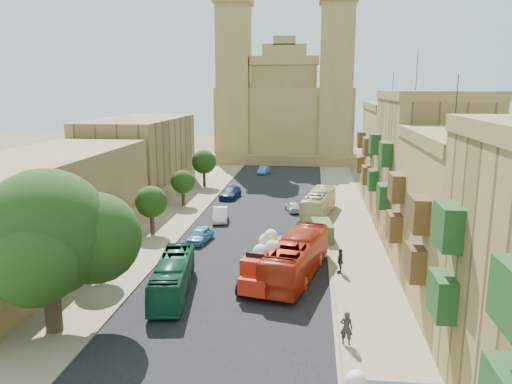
% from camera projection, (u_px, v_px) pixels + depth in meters
% --- Properties ---
extents(ground, '(260.00, 260.00, 0.00)m').
position_uv_depth(ground, '(197.00, 379.00, 24.54)').
color(ground, brown).
extents(road_surface, '(14.00, 140.00, 0.01)m').
position_uv_depth(road_surface, '(260.00, 221.00, 53.72)').
color(road_surface, black).
rests_on(road_surface, ground).
extents(sidewalk_east, '(5.00, 140.00, 0.01)m').
position_uv_depth(sidewalk_east, '(349.00, 223.00, 52.68)').
color(sidewalk_east, '#7E7052').
rests_on(sidewalk_east, ground).
extents(sidewalk_west, '(5.00, 140.00, 0.01)m').
position_uv_depth(sidewalk_west, '(174.00, 218.00, 54.75)').
color(sidewalk_west, '#7E7052').
rests_on(sidewalk_west, ground).
extents(kerb_east, '(0.25, 140.00, 0.12)m').
position_uv_depth(kerb_east, '(326.00, 222.00, 52.94)').
color(kerb_east, '#7E7052').
rests_on(kerb_east, ground).
extents(kerb_west, '(0.25, 140.00, 0.12)m').
position_uv_depth(kerb_west, '(197.00, 218.00, 54.47)').
color(kerb_west, '#7E7052').
rests_on(kerb_west, ground).
extents(townhouse_b, '(9.00, 14.00, 14.90)m').
position_uv_depth(townhouse_b, '(474.00, 220.00, 32.33)').
color(townhouse_b, olive).
rests_on(townhouse_b, ground).
extents(townhouse_c, '(9.00, 14.00, 17.40)m').
position_uv_depth(townhouse_c, '(428.00, 167.00, 45.69)').
color(townhouse_c, olive).
rests_on(townhouse_c, ground).
extents(townhouse_d, '(9.00, 14.00, 15.90)m').
position_uv_depth(townhouse_d, '(401.00, 155.00, 59.46)').
color(townhouse_d, olive).
rests_on(townhouse_d, ground).
extents(west_wall, '(1.00, 40.00, 1.80)m').
position_uv_depth(west_wall, '(112.00, 236.00, 45.17)').
color(west_wall, olive).
rests_on(west_wall, ground).
extents(west_building_low, '(10.00, 28.00, 8.40)m').
position_uv_depth(west_building_low, '(39.00, 204.00, 43.15)').
color(west_building_low, brown).
rests_on(west_building_low, ground).
extents(west_building_mid, '(10.00, 22.00, 10.00)m').
position_uv_depth(west_building_mid, '(140.00, 155.00, 68.27)').
color(west_building_mid, olive).
rests_on(west_building_mid, ground).
extents(church, '(28.00, 22.50, 36.30)m').
position_uv_depth(church, '(286.00, 111.00, 99.04)').
color(church, olive).
rests_on(church, ground).
extents(ficus_tree, '(9.68, 8.91, 9.68)m').
position_uv_depth(ficus_tree, '(48.00, 238.00, 28.29)').
color(ficus_tree, '#332219').
rests_on(ficus_tree, ground).
extents(street_tree_a, '(3.30, 3.30, 5.08)m').
position_uv_depth(street_tree_a, '(100.00, 236.00, 36.61)').
color(street_tree_a, '#332219').
rests_on(street_tree_a, ground).
extents(street_tree_b, '(3.10, 3.10, 4.77)m').
position_uv_depth(street_tree_b, '(151.00, 202.00, 48.32)').
color(street_tree_b, '#332219').
rests_on(street_tree_b, ground).
extents(street_tree_c, '(2.84, 2.84, 4.36)m').
position_uv_depth(street_tree_c, '(183.00, 182.00, 60.05)').
color(street_tree_c, '#332219').
rests_on(street_tree_c, ground).
extents(street_tree_d, '(3.48, 3.48, 5.35)m').
position_uv_depth(street_tree_d, '(204.00, 162.00, 71.58)').
color(street_tree_d, '#332219').
rests_on(street_tree_d, ground).
extents(red_truck, '(3.86, 7.03, 3.91)m').
position_uv_depth(red_truck, '(267.00, 262.00, 35.92)').
color(red_truck, red).
rests_on(red_truck, ground).
extents(olive_pickup, '(2.17, 4.15, 1.65)m').
position_uv_depth(olive_pickup, '(322.00, 231.00, 47.11)').
color(olive_pickup, '#3C5620').
rests_on(olive_pickup, ground).
extents(bus_green_north, '(3.29, 9.23, 2.51)m').
position_uv_depth(bus_green_north, '(173.00, 277.00, 34.43)').
color(bus_green_north, '#115231').
rests_on(bus_green_north, ground).
extents(bus_red_east, '(5.03, 11.54, 3.13)m').
position_uv_depth(bus_red_east, '(296.00, 257.00, 37.46)').
color(bus_red_east, red).
rests_on(bus_red_east, ground).
extents(bus_cream_east, '(4.19, 10.13, 2.75)m').
position_uv_depth(bus_cream_east, '(319.00, 203.00, 56.01)').
color(bus_cream_east, beige).
rests_on(bus_cream_east, ground).
extents(car_blue_a, '(2.22, 4.23, 1.37)m').
position_uv_depth(car_blue_a, '(200.00, 235.00, 46.15)').
color(car_blue_a, '#4491BD').
rests_on(car_blue_a, ground).
extents(car_white_a, '(2.17, 4.57, 1.45)m').
position_uv_depth(car_white_a, '(220.00, 214.00, 53.47)').
color(car_white_a, white).
rests_on(car_white_a, ground).
extents(car_cream, '(2.02, 4.10, 1.12)m').
position_uv_depth(car_cream, '(282.00, 242.00, 44.50)').
color(car_cream, beige).
rests_on(car_cream, ground).
extents(car_dkblue, '(2.60, 5.16, 1.44)m').
position_uv_depth(car_dkblue, '(230.00, 193.00, 64.57)').
color(car_dkblue, '#11234C').
rests_on(car_dkblue, ground).
extents(car_white_b, '(2.26, 3.71, 1.18)m').
position_uv_depth(car_white_b, '(293.00, 207.00, 57.56)').
color(car_white_b, '#BDBDBD').
rests_on(car_white_b, ground).
extents(car_blue_b, '(1.76, 3.89, 1.24)m').
position_uv_depth(car_blue_b, '(263.00, 170.00, 82.94)').
color(car_blue_b, '#3F6DC3').
rests_on(car_blue_b, ground).
extents(pedestrian_a, '(0.81, 0.63, 1.96)m').
position_uv_depth(pedestrian_a, '(346.00, 328.00, 27.69)').
color(pedestrian_a, '#2E2C2F').
rests_on(pedestrian_a, ground).
extents(pedestrian_c, '(0.54, 1.18, 1.97)m').
position_uv_depth(pedestrian_c, '(340.00, 261.00, 38.36)').
color(pedestrian_c, '#2E2E35').
rests_on(pedestrian_c, ground).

